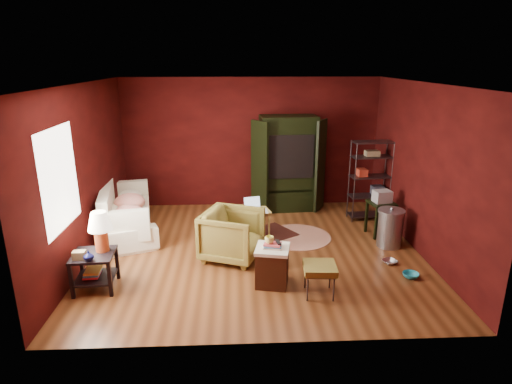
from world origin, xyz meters
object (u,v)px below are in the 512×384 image
sofa (125,212)px  tv_armoire (288,162)px  wire_shelving (371,177)px  side_table (97,243)px  laptop_desk (254,213)px  armchair (232,233)px  hamper (272,265)px

sofa → tv_armoire: (3.20, 1.20, 0.64)m
sofa → wire_shelving: wire_shelving is taller
side_table → laptop_desk: bearing=38.2°
armchair → laptop_desk: (0.39, 0.97, -0.02)m
hamper → tv_armoire: bearing=79.6°
laptop_desk → tv_armoire: 1.74m
laptop_desk → armchair: bearing=-125.5°
sofa → side_table: bearing=162.7°
tv_armoire → armchair: bearing=-120.2°
side_table → wire_shelving: size_ratio=0.70×
hamper → side_table: bearing=178.7°
armchair → hamper: (0.58, -0.89, -0.15)m
side_table → hamper: 2.51m
armchair → wire_shelving: 3.29m
sofa → tv_armoire: bearing=-90.2°
tv_armoire → wire_shelving: size_ratio=1.25×
tv_armoire → side_table: bearing=-137.6°
wire_shelving → side_table: bearing=-156.4°
sofa → laptop_desk: 2.42m
hamper → wire_shelving: (2.20, 2.59, 0.59)m
armchair → side_table: size_ratio=0.80×
sofa → wire_shelving: (4.80, 0.51, 0.47)m
wire_shelving → tv_armoire: bearing=152.0°
hamper → tv_armoire: (0.60, 3.28, 0.75)m
hamper → tv_armoire: size_ratio=0.33×
armchair → tv_armoire: 2.74m
laptop_desk → wire_shelving: bearing=3.6°
side_table → wire_shelving: wire_shelving is taller
sofa → laptop_desk: sofa is taller
sofa → wire_shelving: size_ratio=1.32×
hamper → laptop_desk: bearing=95.7°
armchair → tv_armoire: bearing=-5.6°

